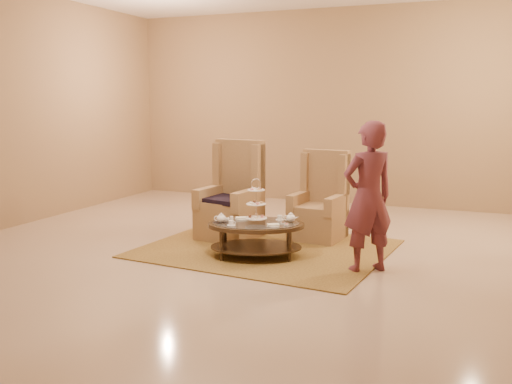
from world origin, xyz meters
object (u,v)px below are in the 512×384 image
at_px(tea_table, 256,229).
at_px(person, 368,197).
at_px(armchair_right, 320,209).
at_px(armchair_left, 233,205).

bearing_deg(tea_table, person, -21.55).
height_order(tea_table, armchair_right, armchair_right).
xyz_separation_m(armchair_left, person, (2.02, -0.87, 0.38)).
height_order(armchair_right, person, person).
xyz_separation_m(tea_table, person, (1.33, -0.04, 0.48)).
distance_m(tea_table, armchair_right, 1.31).
distance_m(tea_table, armchair_left, 1.08).
bearing_deg(armchair_left, tea_table, -44.21).
relative_size(armchair_right, person, 0.73).
xyz_separation_m(armchair_right, person, (0.88, -1.27, 0.43)).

